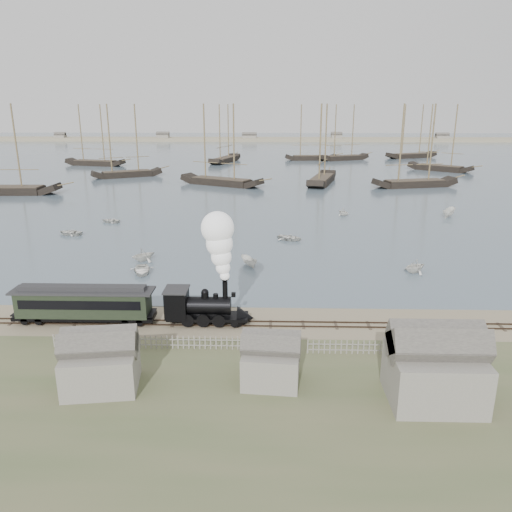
{
  "coord_description": "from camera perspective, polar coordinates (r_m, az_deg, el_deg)",
  "views": [
    {
      "loc": [
        1.8,
        -44.09,
        19.28
      ],
      "look_at": [
        0.38,
        8.24,
        3.5
      ],
      "focal_mm": 35.0,
      "sensor_mm": 36.0,
      "label": 1
    }
  ],
  "objects": [
    {
      "name": "schooner_5",
      "position": [
        165.47,
        20.58,
        12.55
      ],
      "size": [
        17.96,
        15.93,
        20.0
      ],
      "primitive_type": null,
      "rotation": [
        0.0,
        0.0,
        -0.69
      ],
      "color": "black",
      "rests_on": "harbor_water"
    },
    {
      "name": "schooner_2",
      "position": [
        126.84,
        -4.08,
        12.56
      ],
      "size": [
        22.33,
        15.01,
        20.0
      ],
      "primitive_type": null,
      "rotation": [
        0.0,
        0.0,
        -0.48
      ],
      "color": "black",
      "rests_on": "harbor_water"
    },
    {
      "name": "shed_left",
      "position": [
        38.44,
        -17.09,
        -14.15
      ],
      "size": [
        5.0,
        4.0,
        4.1
      ],
      "primitive_type": null,
      "color": "gray",
      "rests_on": "ground"
    },
    {
      "name": "schooner_6",
      "position": [
        178.33,
        -18.17,
        13.0
      ],
      "size": [
        21.24,
        9.34,
        20.0
      ],
      "primitive_type": null,
      "rotation": [
        0.0,
        0.0,
        -0.23
      ],
      "color": "black",
      "rests_on": "harbor_water"
    },
    {
      "name": "rowboat_5",
      "position": [
        96.82,
        21.17,
        4.67
      ],
      "size": [
        4.22,
        3.78,
        1.6
      ],
      "primitive_type": "imported",
      "rotation": [
        0.0,
        0.0,
        2.48
      ],
      "color": "silver",
      "rests_on": "harbor_water"
    },
    {
      "name": "schooner_4",
      "position": [
        129.63,
        18.03,
        11.9
      ],
      "size": [
        21.78,
        9.78,
        20.0
      ],
      "primitive_type": null,
      "rotation": [
        0.0,
        0.0,
        0.24
      ],
      "color": "black",
      "rests_on": "harbor_water"
    },
    {
      "name": "rowboat_4",
      "position": [
        62.79,
        17.72,
        -1.08
      ],
      "size": [
        3.95,
        4.09,
        1.66
      ],
      "primitive_type": "imported",
      "rotation": [
        0.0,
        0.0,
        5.26
      ],
      "color": "silver",
      "rests_on": "harbor_water"
    },
    {
      "name": "locomotive",
      "position": [
        44.81,
        -4.6,
        -2.33
      ],
      "size": [
        8.11,
        3.03,
        10.11
      ],
      "color": "black",
      "rests_on": "ground"
    },
    {
      "name": "passenger_coach",
      "position": [
        48.55,
        -19.08,
        -5.04
      ],
      "size": [
        12.95,
        2.5,
        3.15
      ],
      "color": "black",
      "rests_on": "ground"
    },
    {
      "name": "shed_right",
      "position": [
        37.45,
        19.42,
        -15.27
      ],
      "size": [
        6.0,
        5.0,
        5.1
      ],
      "primitive_type": null,
      "color": "gray",
      "rests_on": "ground"
    },
    {
      "name": "schooner_8",
      "position": [
        188.11,
        6.37,
        13.86
      ],
      "size": [
        19.02,
        6.02,
        20.0
      ],
      "primitive_type": null,
      "rotation": [
        0.0,
        0.0,
        0.09
      ],
      "color": "black",
      "rests_on": "harbor_water"
    },
    {
      "name": "picket_fence_east",
      "position": [
        42.72,
        16.17,
        -10.77
      ],
      "size": [
        15.0,
        0.1,
        1.2
      ],
      "primitive_type": null,
      "color": "gray",
      "rests_on": "ground"
    },
    {
      "name": "rowboat_1",
      "position": [
        65.87,
        -12.76,
        0.16
      ],
      "size": [
        4.23,
        4.27,
        1.7
      ],
      "primitive_type": "imported",
      "rotation": [
        0.0,
        0.0,
        2.3
      ],
      "color": "silver",
      "rests_on": "harbor_water"
    },
    {
      "name": "rowboat_6",
      "position": [
        82.75,
        -20.48,
        2.55
      ],
      "size": [
        3.63,
        4.43,
        0.8
      ],
      "primitive_type": "imported",
      "rotation": [
        0.0,
        0.0,
        4.46
      ],
      "color": "silver",
      "rests_on": "harbor_water"
    },
    {
      "name": "rowboat_7",
      "position": [
        92.78,
        9.95,
        5.0
      ],
      "size": [
        3.4,
        3.28,
        1.37
      ],
      "primitive_type": "imported",
      "rotation": [
        0.0,
        0.0,
        0.56
      ],
      "color": "silver",
      "rests_on": "harbor_water"
    },
    {
      "name": "rowboat_3",
      "position": [
        74.58,
        3.89,
        2.12
      ],
      "size": [
        4.15,
        4.67,
        0.8
      ],
      "primitive_type": "imported",
      "rotation": [
        0.0,
        0.0,
        1.12
      ],
      "color": "silver",
      "rests_on": "harbor_water"
    },
    {
      "name": "rail_track",
      "position": [
        46.31,
        -0.82,
        -7.77
      ],
      "size": [
        120.0,
        1.8,
        0.16
      ],
      "color": "#34261C",
      "rests_on": "ground"
    },
    {
      "name": "picket_fence_west",
      "position": [
        42.62,
        -10.02,
        -10.4
      ],
      "size": [
        19.0,
        0.1,
        1.2
      ],
      "primitive_type": null,
      "color": "gray",
      "rests_on": "ground"
    },
    {
      "name": "schooner_1",
      "position": [
        146.05,
        -14.79,
        12.62
      ],
      "size": [
        19.11,
        12.92,
        20.0
      ],
      "primitive_type": null,
      "rotation": [
        0.0,
        0.0,
        0.49
      ],
      "color": "black",
      "rests_on": "harbor_water"
    },
    {
      "name": "schooner_9",
      "position": [
        204.51,
        17.54,
        13.44
      ],
      "size": [
        21.42,
        12.88,
        20.0
      ],
      "primitive_type": null,
      "rotation": [
        0.0,
        0.0,
        0.41
      ],
      "color": "black",
      "rests_on": "harbor_water"
    },
    {
      "name": "far_spit",
      "position": [
        294.73,
        1.22,
        13.02
      ],
      "size": [
        500.0,
        20.0,
        1.8
      ],
      "primitive_type": "cube",
      "color": "tan",
      "rests_on": "ground"
    },
    {
      "name": "schooner_3",
      "position": [
        130.57,
        7.7,
        12.58
      ],
      "size": [
        10.44,
        22.16,
        20.0
      ],
      "primitive_type": null,
      "rotation": [
        0.0,
        0.0,
        1.31
      ],
      "color": "black",
      "rests_on": "harbor_water"
    },
    {
      "name": "ground",
      "position": [
        48.15,
        -0.73,
        -6.83
      ],
      "size": [
        600.0,
        600.0,
        0.0
      ],
      "primitive_type": "plane",
      "color": "gray",
      "rests_on": "ground"
    },
    {
      "name": "rowboat_8",
      "position": [
        89.54,
        -16.3,
        3.92
      ],
      "size": [
        3.16,
        3.83,
        0.69
      ],
      "primitive_type": "imported",
      "rotation": [
        0.0,
        0.0,
        4.45
      ],
      "color": "silver",
      "rests_on": "harbor_water"
    },
    {
      "name": "rowboat_2",
      "position": [
        62.28,
        -0.84,
        -0.63
      ],
      "size": [
        3.22,
        2.69,
        1.2
      ],
      "primitive_type": "imported",
      "rotation": [
        0.0,
        0.0,
        3.73
      ],
      "color": "silver",
      "rests_on": "harbor_water"
    },
    {
      "name": "beached_dinghy",
      "position": [
        50.4,
        -14.84,
        -5.77
      ],
      "size": [
        3.64,
        4.67,
        0.89
      ],
      "primitive_type": "imported",
      "rotation": [
        0.0,
        0.0,
        1.43
      ],
      "color": "silver",
      "rests_on": "ground"
    },
    {
      "name": "schooner_7",
      "position": [
        180.31,
        -3.62,
        13.81
      ],
      "size": [
        10.67,
        21.73,
        20.0
      ],
      "primitive_type": null,
      "rotation": [
        0.0,
        0.0,
        1.29
      ],
      "color": "black",
      "rests_on": "harbor_water"
    },
    {
      "name": "harbor_water",
      "position": [
        214.96,
        1.08,
        11.63
      ],
      "size": [
        600.0,
        336.0,
        0.06
      ],
      "primitive_type": "cube",
      "color": "#455763",
      "rests_on": "ground"
    },
    {
      "name": "schooner_10",
      "position": [
        190.03,
        10.13,
        13.74
      ],
      "size": [
        19.61,
        11.92,
        20.0
      ],
      "primitive_type": null,
      "rotation": [
        0.0,
        0.0,
        0.41
      ],
      "color": "black",
      "rests_on": "harbor_water"
    },
    {
      "name": "shed_mid",
      "position": [
        37.44,
        1.69,
        -14.23
      ],
      "size": [
        4.0,
        3.5,
        3.6
      ],
      "primitive_type": null,
      "color": "gray",
      "rests_on": "ground"
    },
    {
      "name": "rowboat_0",
      "position": [
        61.1,
        -12.93,
        -1.59
      ],
      "size": [
        4.67,
        3.82,
        0.85
      ],
      "primitive_type": "imported",
      "rotation": [
        0.0,
        0.0,
        0.25
      ],
      "color": "silver",
      "rests_on": "harbor_water"
    }
  ]
}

